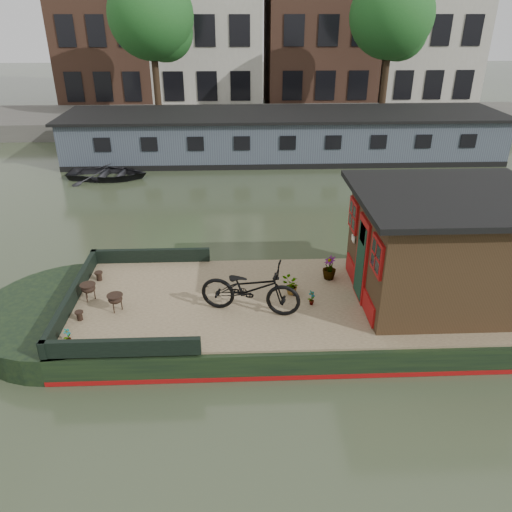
{
  "coord_description": "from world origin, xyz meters",
  "views": [
    {
      "loc": [
        -2.28,
        -9.56,
        6.53
      ],
      "look_at": [
        -1.86,
        0.5,
        1.47
      ],
      "focal_mm": 35.0,
      "sensor_mm": 36.0,
      "label": 1
    }
  ],
  "objects_px": {
    "cabin": "(444,246)",
    "brazier_front": "(116,303)",
    "brazier_rear": "(89,292)",
    "bicycle": "(250,288)",
    "dinghy": "(107,171)",
    "potted_plant_a": "(312,298)"
  },
  "relations": [
    {
      "from": "cabin",
      "to": "brazier_front",
      "type": "height_order",
      "value": "cabin"
    },
    {
      "from": "cabin",
      "to": "bicycle",
      "type": "relative_size",
      "value": 1.87
    },
    {
      "from": "cabin",
      "to": "brazier_rear",
      "type": "bearing_deg",
      "value": 179.13
    },
    {
      "from": "bicycle",
      "to": "brazier_front",
      "type": "distance_m",
      "value": 2.91
    },
    {
      "from": "cabin",
      "to": "brazier_rear",
      "type": "xyz_separation_m",
      "value": [
        -7.79,
        0.12,
        -1.03
      ]
    },
    {
      "from": "brazier_front",
      "to": "dinghy",
      "type": "xyz_separation_m",
      "value": [
        -2.78,
        11.36,
        -0.5
      ]
    },
    {
      "from": "brazier_rear",
      "to": "dinghy",
      "type": "relative_size",
      "value": 0.12
    },
    {
      "from": "bicycle",
      "to": "brazier_rear",
      "type": "relative_size",
      "value": 5.46
    },
    {
      "from": "bicycle",
      "to": "brazier_rear",
      "type": "bearing_deg",
      "value": 94.04
    },
    {
      "from": "potted_plant_a",
      "to": "dinghy",
      "type": "height_order",
      "value": "potted_plant_a"
    },
    {
      "from": "cabin",
      "to": "brazier_rear",
      "type": "height_order",
      "value": "cabin"
    },
    {
      "from": "bicycle",
      "to": "potted_plant_a",
      "type": "xyz_separation_m",
      "value": [
        1.35,
        0.2,
        -0.39
      ]
    },
    {
      "from": "bicycle",
      "to": "brazier_front",
      "type": "xyz_separation_m",
      "value": [
        -2.88,
        0.14,
        -0.37
      ]
    },
    {
      "from": "dinghy",
      "to": "brazier_front",
      "type": "bearing_deg",
      "value": -161.34
    },
    {
      "from": "potted_plant_a",
      "to": "brazier_front",
      "type": "xyz_separation_m",
      "value": [
        -4.23,
        -0.06,
        0.02
      ]
    },
    {
      "from": "potted_plant_a",
      "to": "brazier_rear",
      "type": "relative_size",
      "value": 0.89
    },
    {
      "from": "brazier_rear",
      "to": "bicycle",
      "type": "bearing_deg",
      "value": -9.81
    },
    {
      "from": "bicycle",
      "to": "potted_plant_a",
      "type": "height_order",
      "value": "bicycle"
    },
    {
      "from": "bicycle",
      "to": "brazier_rear",
      "type": "height_order",
      "value": "bicycle"
    },
    {
      "from": "bicycle",
      "to": "dinghy",
      "type": "height_order",
      "value": "bicycle"
    },
    {
      "from": "bicycle",
      "to": "dinghy",
      "type": "bearing_deg",
      "value": 40.05
    },
    {
      "from": "brazier_front",
      "to": "cabin",
      "type": "bearing_deg",
      "value": 2.89
    }
  ]
}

